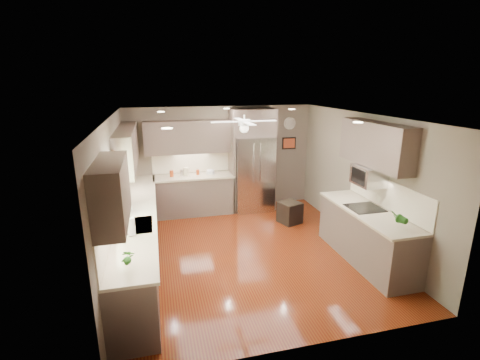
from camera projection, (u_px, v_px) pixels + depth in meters
name	position (u px, v px, depth m)	size (l,w,h in m)	color
floor	(248.00, 251.00, 6.50)	(5.00, 5.00, 0.00)	#4B120A
ceiling	(249.00, 116.00, 5.81)	(5.00, 5.00, 0.00)	white
wall_back	(221.00, 158.00, 8.49)	(4.50, 4.50, 0.00)	#665B4E
wall_front	(308.00, 252.00, 3.82)	(4.50, 4.50, 0.00)	#665B4E
wall_left	(115.00, 197.00, 5.63)	(5.00, 5.00, 0.00)	#665B4E
wall_right	(361.00, 179.00, 6.68)	(5.00, 5.00, 0.00)	#665B4E
canister_a	(172.00, 174.00, 7.98)	(0.09, 0.09, 0.14)	#9B3711
canister_b	(182.00, 173.00, 8.09)	(0.09, 0.09, 0.14)	silver
canister_c	(186.00, 172.00, 8.10)	(0.12, 0.12, 0.20)	beige
canister_d	(198.00, 172.00, 8.17)	(0.08, 0.08, 0.11)	#9B3711
soap_bottle	(128.00, 207.00, 5.79)	(0.10, 0.10, 0.21)	white
potted_plant_left	(128.00, 257.00, 4.06)	(0.15, 0.10, 0.29)	#24621C
potted_plant_right	(398.00, 218.00, 5.19)	(0.18, 0.14, 0.32)	#24621C
bowl	(211.00, 173.00, 8.21)	(0.20, 0.20, 0.05)	beige
left_run	(138.00, 235.00, 6.05)	(0.65, 4.70, 1.45)	#51423B
back_run	(194.00, 194.00, 8.25)	(1.85, 0.65, 1.45)	#51423B
uppers	(200.00, 148.00, 6.47)	(4.50, 4.70, 0.95)	#51423B
window	(112.00, 189.00, 5.09)	(0.05, 1.12, 0.92)	#BFF2B2
sink	(136.00, 227.00, 5.33)	(0.50, 0.70, 0.32)	silver
refrigerator	(253.00, 162.00, 8.35)	(1.06, 0.75, 2.45)	silver
right_run	(366.00, 234.00, 6.07)	(0.70, 2.20, 1.45)	#51423B
microwave	(369.00, 176.00, 6.05)	(0.43, 0.55, 0.34)	silver
ceiling_fan	(244.00, 124.00, 6.14)	(1.18, 1.18, 0.32)	white
recessed_lights	(241.00, 114.00, 6.18)	(2.84, 3.14, 0.01)	white
wall_clock	(290.00, 123.00, 8.66)	(0.30, 0.03, 0.30)	white
framed_print	(289.00, 143.00, 8.79)	(0.36, 0.03, 0.30)	black
stool	(290.00, 212.00, 7.76)	(0.55, 0.55, 0.49)	black
paper_towel	(131.00, 226.00, 4.93)	(0.11, 0.11, 0.27)	white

